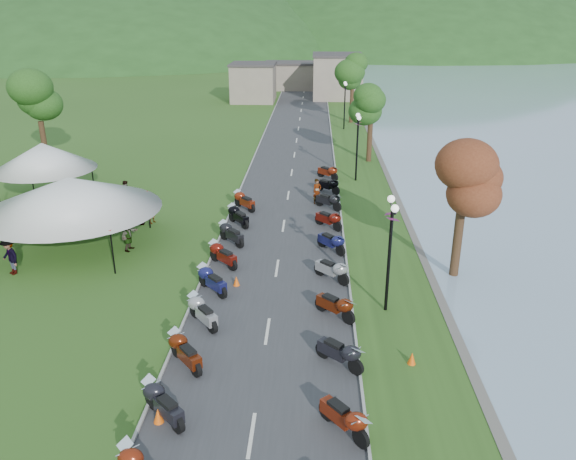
{
  "coord_description": "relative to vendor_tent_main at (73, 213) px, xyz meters",
  "views": [
    {
      "loc": [
        1.77,
        -3.67,
        12.18
      ],
      "look_at": [
        0.46,
        24.04,
        1.3
      ],
      "focal_mm": 35.0,
      "sensor_mm": 36.0,
      "label": 1
    }
  ],
  "objects": [
    {
      "name": "moto_row_left",
      "position": [
        8.38,
        -9.26,
        -1.45
      ],
      "size": [
        2.6,
        34.33,
        1.1
      ],
      "primitive_type": null,
      "color": "#331411",
      "rests_on": "ground"
    },
    {
      "name": "pedestrian_c",
      "position": [
        -1.91,
        -3.43,
        -2.0
      ],
      "size": [
        1.3,
        1.14,
        1.91
      ],
      "primitive_type": "imported",
      "rotation": [
        0.0,
        0.0,
        5.66
      ],
      "color": "slate",
      "rests_on": "ground"
    },
    {
      "name": "vendor_tent_main",
      "position": [
        0.0,
        0.0,
        0.0
      ],
      "size": [
        6.3,
        6.3,
        4.0
      ],
      "primitive_type": null,
      "color": "silver",
      "rests_on": "ground"
    },
    {
      "name": "moto_row_right",
      "position": [
        13.92,
        -5.14,
        -1.45
      ],
      "size": [
        2.6,
        40.97,
        1.1
      ],
      "primitive_type": null,
      "color": "#331411",
      "rests_on": "ground"
    },
    {
      "name": "vendor_tent_side",
      "position": [
        -5.15,
        7.98,
        0.0
      ],
      "size": [
        4.5,
        4.5,
        4.0
      ],
      "primitive_type": null,
      "color": "silver",
      "rests_on": "ground"
    },
    {
      "name": "far_building",
      "position": [
        9.15,
        60.81,
        0.5
      ],
      "size": [
        18.0,
        16.0,
        5.0
      ],
      "primitive_type": "cube",
      "color": "gray",
      "rests_on": "ground"
    },
    {
      "name": "tree_lakeside",
      "position": [
        19.91,
        -2.49,
        2.01
      ],
      "size": [
        2.89,
        2.89,
        8.02
      ],
      "primitive_type": null,
      "color": "#2D601E",
      "rests_on": "ground"
    },
    {
      "name": "pedestrian_b",
      "position": [
        0.38,
        7.34,
        -2.0
      ],
      "size": [
        0.86,
        0.52,
        1.68
      ],
      "primitive_type": "imported",
      "rotation": [
        0.0,
        0.0,
        3.05
      ],
      "color": "slate",
      "rests_on": "ground"
    },
    {
      "name": "road",
      "position": [
        11.15,
        15.81,
        -1.99
      ],
      "size": [
        7.0,
        120.0,
        0.02
      ],
      "primitive_type": "cube",
      "color": "#3C3C3F",
      "rests_on": "ground"
    },
    {
      "name": "hills_backdrop",
      "position": [
        11.15,
        175.81,
        -2.0
      ],
      "size": [
        360.0,
        120.0,
        76.0
      ],
      "primitive_type": null,
      "color": "#285621",
      "rests_on": "ground"
    },
    {
      "name": "pedestrian_a",
      "position": [
        3.08,
        3.99,
        -2.0
      ],
      "size": [
        0.65,
        0.75,
        1.71
      ],
      "primitive_type": "imported",
      "rotation": [
        0.0,
        0.0,
        1.2
      ],
      "color": "slate",
      "rests_on": "ground"
    },
    {
      "name": "traffic_cone_near",
      "position": [
        8.15,
        -13.75,
        -1.74
      ],
      "size": [
        0.34,
        0.34,
        0.53
      ],
      "primitive_type": "cone",
      "color": "#F2590C",
      "rests_on": "ground"
    }
  ]
}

